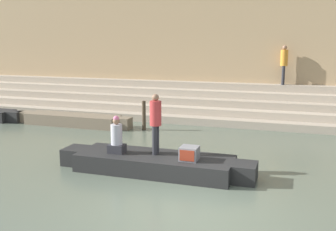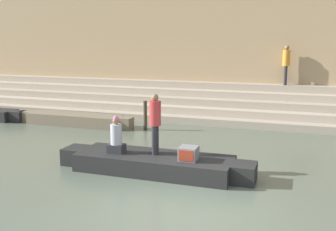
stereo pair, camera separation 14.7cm
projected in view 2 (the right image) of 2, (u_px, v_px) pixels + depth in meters
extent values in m
plane|color=#566051|center=(182.00, 208.00, 8.62)|extent=(120.00, 120.00, 0.00)
cube|color=tan|center=(246.00, 118.00, 17.78)|extent=(36.00, 3.13, 0.32)
cube|color=#B2A28D|center=(247.00, 110.00, 18.01)|extent=(36.00, 2.50, 0.32)
cube|color=tan|center=(248.00, 102.00, 18.24)|extent=(36.00, 1.88, 0.32)
cube|color=#B2A28D|center=(249.00, 95.00, 18.47)|extent=(36.00, 1.25, 0.32)
cube|color=tan|center=(251.00, 87.00, 18.70)|extent=(36.00, 0.63, 0.32)
cube|color=tan|center=(255.00, 31.00, 19.05)|extent=(34.20, 1.20, 8.19)
cube|color=brown|center=(250.00, 110.00, 19.18)|extent=(34.20, 0.12, 0.60)
cube|color=black|center=(154.00, 163.00, 10.94)|extent=(4.37, 1.44, 0.49)
cube|color=tan|center=(154.00, 156.00, 10.90)|extent=(4.02, 1.34, 0.05)
cube|color=black|center=(244.00, 173.00, 10.14)|extent=(0.61, 0.79, 0.49)
cube|color=black|center=(76.00, 155.00, 11.73)|extent=(0.61, 0.79, 0.49)
cylinder|color=olive|center=(143.00, 149.00, 11.88)|extent=(2.48, 0.04, 0.04)
cylinder|color=#28282D|center=(156.00, 139.00, 11.01)|extent=(0.14, 0.14, 0.82)
cylinder|color=#28282D|center=(154.00, 140.00, 10.85)|extent=(0.14, 0.14, 0.82)
cylinder|color=#B23333|center=(155.00, 113.00, 10.79)|extent=(0.32, 0.32, 0.68)
sphere|color=#8C664C|center=(155.00, 97.00, 10.71)|extent=(0.19, 0.19, 0.19)
cube|color=#28282D|center=(117.00, 148.00, 11.12)|extent=(0.45, 0.35, 0.24)
cylinder|color=#B2B2BC|center=(116.00, 134.00, 11.04)|extent=(0.32, 0.32, 0.58)
sphere|color=#8C664C|center=(116.00, 121.00, 10.97)|extent=(0.19, 0.19, 0.19)
sphere|color=pink|center=(116.00, 119.00, 10.95)|extent=(0.16, 0.16, 0.16)
cube|color=slate|center=(189.00, 153.00, 10.40)|extent=(0.47, 0.47, 0.37)
cube|color=#99331E|center=(186.00, 156.00, 10.17)|extent=(0.39, 0.02, 0.29)
cube|color=#756651|center=(74.00, 120.00, 17.05)|extent=(4.25, 1.01, 0.48)
cube|color=tan|center=(74.00, 115.00, 17.01)|extent=(3.91, 0.91, 0.05)
cube|color=#756651|center=(125.00, 123.00, 16.28)|extent=(0.59, 0.55, 0.48)
cube|color=#756651|center=(28.00, 116.00, 17.82)|extent=(0.59, 0.55, 0.48)
cube|color=black|center=(18.00, 116.00, 17.78)|extent=(0.61, 0.55, 0.48)
cylinder|color=#473828|center=(145.00, 115.00, 16.08)|extent=(0.15, 0.15, 1.20)
cylinder|color=#28282D|center=(286.00, 75.00, 18.17)|extent=(0.14, 0.14, 0.87)
cylinder|color=#28282D|center=(285.00, 76.00, 18.00)|extent=(0.14, 0.14, 0.87)
cylinder|color=orange|center=(286.00, 58.00, 17.94)|extent=(0.33, 0.33, 0.73)
sphere|color=#8C664C|center=(287.00, 48.00, 17.85)|extent=(0.21, 0.21, 0.21)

